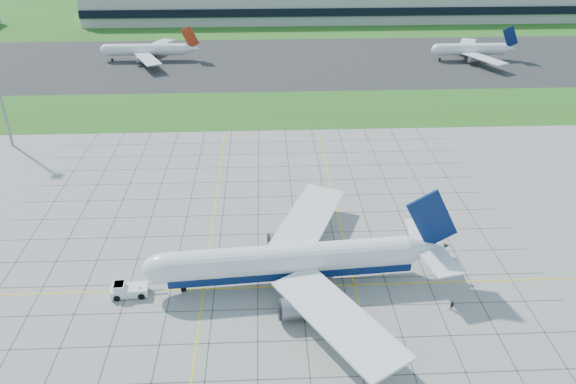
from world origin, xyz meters
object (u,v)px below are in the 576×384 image
at_px(pushback_tug, 128,290).
at_px(distant_jet_2, 472,49).
at_px(airliner, 293,261).
at_px(crew_near, 141,291).
at_px(crew_far, 452,306).
at_px(distant_jet_1, 148,50).

xyz_separation_m(pushback_tug, distant_jet_2, (112.48, 147.51, 3.30)).
xyz_separation_m(airliner, crew_near, (-27.64, -2.52, -4.05)).
xyz_separation_m(crew_near, crew_far, (55.21, -6.43, -0.04)).
distance_m(airliner, distant_jet_1, 159.54).
relative_size(pushback_tug, crew_near, 5.03).
bearing_deg(pushback_tug, distant_jet_2, 48.29).
bearing_deg(distant_jet_1, crew_near, -80.85).
bearing_deg(crew_near, pushback_tug, 93.24).
height_order(airliner, distant_jet_1, airliner).
relative_size(distant_jet_1, distant_jet_2, 1.00).
xyz_separation_m(distant_jet_1, distant_jet_2, (134.75, -5.37, -0.00)).
relative_size(airliner, distant_jet_1, 1.38).
distance_m(airliner, pushback_tug, 30.38).
bearing_deg(crew_near, airliner, -73.54).
bearing_deg(crew_far, crew_near, -167.83).
xyz_separation_m(pushback_tug, crew_near, (2.41, -0.34, -0.22)).
xyz_separation_m(crew_far, distant_jet_2, (54.85, 154.28, 3.56)).
bearing_deg(distant_jet_1, distant_jet_2, -2.28).
height_order(crew_near, crew_far, crew_near).
distance_m(crew_near, distant_jet_1, 155.24).
xyz_separation_m(crew_near, distant_jet_2, (110.06, 147.85, 3.53)).
height_order(pushback_tug, crew_far, pushback_tug).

